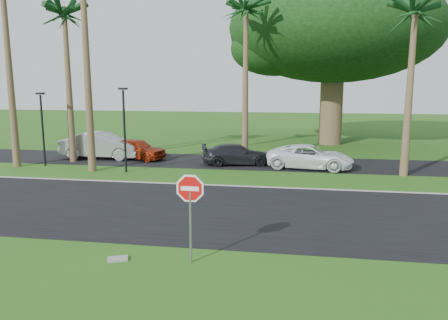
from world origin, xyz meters
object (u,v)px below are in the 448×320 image
(car_minivan, at_px, (310,157))
(stop_sign_near, at_px, (190,200))
(car_silver, at_px, (102,146))
(car_red, at_px, (136,149))
(car_dark, at_px, (237,155))

(car_minivan, bearing_deg, stop_sign_near, 172.48)
(car_silver, bearing_deg, stop_sign_near, -149.56)
(car_red, bearing_deg, stop_sign_near, -140.22)
(stop_sign_near, bearing_deg, car_minivan, 75.68)
(car_silver, bearing_deg, car_minivan, -96.95)
(car_silver, distance_m, car_red, 2.32)
(stop_sign_near, height_order, car_minivan, stop_sign_near)
(car_silver, relative_size, car_red, 1.31)
(car_red, relative_size, car_minivan, 0.81)
(car_silver, height_order, car_dark, car_silver)
(car_dark, bearing_deg, stop_sign_near, 170.01)
(car_silver, xyz_separation_m, car_red, (2.31, 0.08, -0.18))
(stop_sign_near, bearing_deg, car_red, 115.54)
(car_red, height_order, car_minivan, car_minivan)
(stop_sign_near, xyz_separation_m, car_red, (-7.37, 15.43, -1.10))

